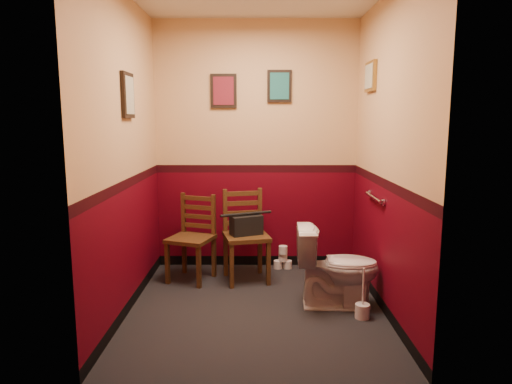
# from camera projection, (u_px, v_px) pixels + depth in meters

# --- Properties ---
(floor) EXTENTS (2.20, 2.40, 0.00)m
(floor) POSITION_uv_depth(u_px,v_px,m) (256.00, 308.00, 4.04)
(floor) COLOR black
(floor) RESTS_ON ground
(wall_back) EXTENTS (2.20, 0.00, 2.70)m
(wall_back) POSITION_uv_depth(u_px,v_px,m) (256.00, 147.00, 5.00)
(wall_back) COLOR #4B030F
(wall_back) RESTS_ON ground
(wall_front) EXTENTS (2.20, 0.00, 2.70)m
(wall_front) POSITION_uv_depth(u_px,v_px,m) (256.00, 172.00, 2.64)
(wall_front) COLOR #4B030F
(wall_front) RESTS_ON ground
(wall_left) EXTENTS (0.00, 2.40, 2.70)m
(wall_left) POSITION_uv_depth(u_px,v_px,m) (125.00, 156.00, 3.82)
(wall_left) COLOR #4B030F
(wall_left) RESTS_ON ground
(wall_right) EXTENTS (0.00, 2.40, 2.70)m
(wall_right) POSITION_uv_depth(u_px,v_px,m) (387.00, 156.00, 3.82)
(wall_right) COLOR #4B030F
(wall_right) RESTS_ON ground
(grab_bar) EXTENTS (0.05, 0.56, 0.06)m
(grab_bar) POSITION_uv_depth(u_px,v_px,m) (374.00, 197.00, 4.13)
(grab_bar) COLOR silver
(grab_bar) RESTS_ON wall_right
(framed_print_back_a) EXTENTS (0.28, 0.04, 0.36)m
(framed_print_back_a) POSITION_uv_depth(u_px,v_px,m) (224.00, 91.00, 4.89)
(framed_print_back_a) COLOR black
(framed_print_back_a) RESTS_ON wall_back
(framed_print_back_b) EXTENTS (0.26, 0.04, 0.34)m
(framed_print_back_b) POSITION_uv_depth(u_px,v_px,m) (279.00, 86.00, 4.88)
(framed_print_back_b) COLOR black
(framed_print_back_b) RESTS_ON wall_back
(framed_print_left) EXTENTS (0.04, 0.30, 0.38)m
(framed_print_left) POSITION_uv_depth(u_px,v_px,m) (128.00, 95.00, 3.84)
(framed_print_left) COLOR black
(framed_print_left) RESTS_ON wall_left
(framed_print_right) EXTENTS (0.04, 0.34, 0.28)m
(framed_print_right) POSITION_uv_depth(u_px,v_px,m) (370.00, 76.00, 4.30)
(framed_print_right) COLOR olive
(framed_print_right) RESTS_ON wall_right
(toilet) EXTENTS (0.74, 0.44, 0.71)m
(toilet) POSITION_uv_depth(u_px,v_px,m) (337.00, 267.00, 4.03)
(toilet) COLOR white
(toilet) RESTS_ON floor
(toilet_brush) EXTENTS (0.12, 0.12, 0.44)m
(toilet_brush) POSITION_uv_depth(u_px,v_px,m) (362.00, 310.00, 3.82)
(toilet_brush) COLOR silver
(toilet_brush) RESTS_ON floor
(chair_left) EXTENTS (0.52, 0.52, 0.88)m
(chair_left) POSITION_uv_depth(u_px,v_px,m) (192.00, 238.00, 4.70)
(chair_left) COLOR brown
(chair_left) RESTS_ON floor
(chair_right) EXTENTS (0.52, 0.52, 0.93)m
(chair_right) POSITION_uv_depth(u_px,v_px,m) (245.00, 235.00, 4.69)
(chair_right) COLOR brown
(chair_right) RESTS_ON floor
(handbag) EXTENTS (0.35, 0.27, 0.23)m
(handbag) POSITION_uv_depth(u_px,v_px,m) (246.00, 225.00, 4.63)
(handbag) COLOR black
(handbag) RESTS_ON chair_right
(tp_stack) EXTENTS (0.20, 0.12, 0.26)m
(tp_stack) POSITION_uv_depth(u_px,v_px,m) (283.00, 259.00, 5.08)
(tp_stack) COLOR silver
(tp_stack) RESTS_ON floor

